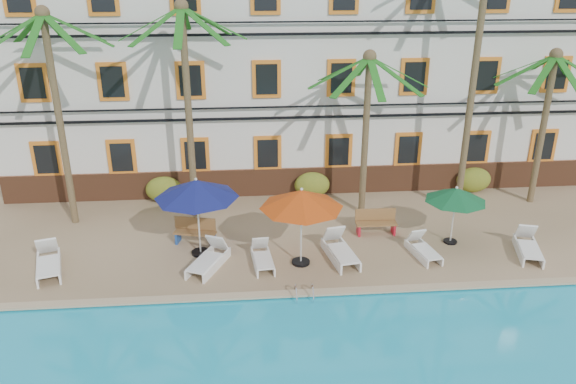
{
  "coord_description": "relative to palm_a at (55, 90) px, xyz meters",
  "views": [
    {
      "loc": [
        -2.51,
        -15.35,
        9.63
      ],
      "look_at": [
        -0.98,
        3.0,
        2.0
      ],
      "focal_mm": 35.0,
      "sensor_mm": 36.0,
      "label": 1
    }
  ],
  "objects": [
    {
      "name": "pool_deck",
      "position": [
        9.08,
        0.12,
        -5.27
      ],
      "size": [
        30.0,
        12.0,
        0.25
      ],
      "primitive_type": "cube",
      "color": "tan",
      "rests_on": "ground"
    },
    {
      "name": "palm_a",
      "position": [
        0.0,
        0.0,
        0.0
      ],
      "size": [
        4.46,
        4.46,
        8.0
      ],
      "color": "brown",
      "rests_on": "pool_deck"
    },
    {
      "name": "palm_e",
      "position": [
        18.51,
        0.47,
        -0.99
      ],
      "size": [
        4.46,
        4.46,
        6.32
      ],
      "color": "brown",
      "rests_on": "pool_deck"
    },
    {
      "name": "lounger_b",
      "position": [
        5.32,
        -3.9,
        -4.85
      ],
      "size": [
        1.45,
        2.08,
        0.93
      ],
      "color": "white",
      "rests_on": "pool_deck"
    },
    {
      "name": "palm_c",
      "position": [
        11.22,
        -0.01,
        -0.93
      ],
      "size": [
        4.46,
        4.46,
        6.42
      ],
      "color": "brown",
      "rests_on": "pool_deck"
    },
    {
      "name": "lounger_d",
      "position": [
        9.71,
        -3.68,
        -4.83
      ],
      "size": [
        1.08,
        2.15,
        0.97
      ],
      "color": "white",
      "rests_on": "pool_deck"
    },
    {
      "name": "pool_ladder",
      "position": [
        8.25,
        -5.88,
        -5.15
      ],
      "size": [
        0.54,
        0.74,
        0.74
      ],
      "color": "silver",
      "rests_on": "ground"
    },
    {
      "name": "lounger_a",
      "position": [
        0.14,
        -3.73,
        -4.84
      ],
      "size": [
        1.27,
        2.14,
        0.95
      ],
      "color": "white",
      "rests_on": "pool_deck"
    },
    {
      "name": "palm_b",
      "position": [
        4.59,
        0.21,
        0.1
      ],
      "size": [
        4.46,
        4.46,
        8.18
      ],
      "color": "brown",
      "rests_on": "pool_deck"
    },
    {
      "name": "lounger_c",
      "position": [
        7.08,
        -3.87,
        -4.89
      ],
      "size": [
        0.77,
        1.75,
        0.8
      ],
      "color": "white",
      "rests_on": "pool_deck"
    },
    {
      "name": "hotel_building",
      "position": [
        9.08,
        5.1,
        -0.03
      ],
      "size": [
        25.4,
        6.44,
        10.22
      ],
      "color": "silver",
      "rests_on": "pool_deck"
    },
    {
      "name": "bench_right",
      "position": [
        11.35,
        -1.9,
        -4.68
      ],
      "size": [
        1.51,
        0.5,
        0.93
      ],
      "color": "olive",
      "rests_on": "pool_deck"
    },
    {
      "name": "umbrella_green",
      "position": [
        13.87,
        -2.86,
        -3.3
      ],
      "size": [
        2.17,
        2.17,
        2.17
      ],
      "color": "black",
      "rests_on": "pool_deck"
    },
    {
      "name": "umbrella_red",
      "position": [
        8.36,
        -3.91,
        -2.82
      ],
      "size": [
        2.73,
        2.73,
        2.72
      ],
      "color": "black",
      "rests_on": "pool_deck"
    },
    {
      "name": "lounger_e",
      "position": [
        12.57,
        -3.73,
        -4.89
      ],
      "size": [
        0.9,
        1.76,
        0.79
      ],
      "color": "white",
      "rests_on": "pool_deck"
    },
    {
      "name": "umbrella_blue",
      "position": [
        4.98,
        -2.96,
        -2.75
      ],
      "size": [
        2.81,
        2.81,
        2.81
      ],
      "color": "black",
      "rests_on": "pool_deck"
    },
    {
      "name": "shrub_right",
      "position": [
        16.5,
        1.72,
        -4.6
      ],
      "size": [
        1.5,
        0.9,
        1.1
      ],
      "primitive_type": "ellipsoid",
      "color": "#1F5919",
      "rests_on": "pool_deck"
    },
    {
      "name": "shrub_left",
      "position": [
        3.21,
        1.72,
        -4.6
      ],
      "size": [
        1.5,
        0.9,
        1.1
      ],
      "primitive_type": "ellipsoid",
      "color": "#1F5919",
      "rests_on": "pool_deck"
    },
    {
      "name": "palm_d",
      "position": [
        15.13,
        -0.15,
        1.45
      ],
      "size": [
        4.46,
        4.46,
        10.58
      ],
      "color": "brown",
      "rests_on": "pool_deck"
    },
    {
      "name": "shrub_mid",
      "position": [
        9.43,
        1.72,
        -4.6
      ],
      "size": [
        1.5,
        0.9,
        1.1
      ],
      "primitive_type": "ellipsoid",
      "color": "#1F5919",
      "rests_on": "pool_deck"
    },
    {
      "name": "lounger_f",
      "position": [
        16.2,
        -3.94,
        -4.85
      ],
      "size": [
        1.18,
        2.04,
        0.91
      ],
      "color": "white",
      "rests_on": "pool_deck"
    },
    {
      "name": "bench_left",
      "position": [
        4.78,
        -2.11,
        -4.68
      ],
      "size": [
        1.57,
        0.82,
        0.93
      ],
      "color": "olive",
      "rests_on": "pool_deck"
    },
    {
      "name": "ground",
      "position": [
        9.08,
        -4.88,
        -5.4
      ],
      "size": [
        100.0,
        100.0,
        0.0
      ],
      "primitive_type": "plane",
      "color": "#384C23",
      "rests_on": "ground"
    },
    {
      "name": "pool_coping",
      "position": [
        9.08,
        -5.78,
        -5.12
      ],
      "size": [
        30.0,
        0.35,
        0.06
      ],
      "primitive_type": "cube",
      "color": "tan",
      "rests_on": "pool_deck"
    }
  ]
}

